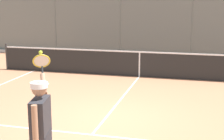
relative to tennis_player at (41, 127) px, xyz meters
The scene contains 4 objects.
ground_plane 3.32m from the tennis_player, 91.28° to the right, with size 60.00×60.00×0.00m, color #B27551.
fence_backdrop 12.84m from the tennis_player, 90.32° to the right, with size 20.49×1.37×3.35m.
tennis_net 7.94m from the tennis_player, 90.51° to the right, with size 11.20×0.09×1.07m.
tennis_player is the anchor object (origin of this frame).
Camera 1 is at (-2.10, 7.38, 2.80)m, focal length 53.81 mm.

